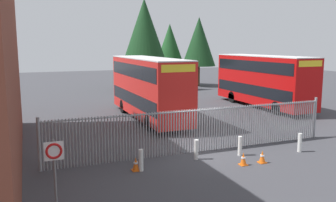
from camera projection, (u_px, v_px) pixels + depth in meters
The scene contains 15 objects.
ground_plane at pixel (147, 121), 25.30m from camera, with size 100.00×100.00×0.00m, color #3D3D42.
palisade_fence at pixel (198, 129), 17.80m from camera, with size 15.16×0.14×2.35m.
double_decker_bus_near_gate at pixel (148, 86), 25.51m from camera, with size 2.54×10.81×4.42m.
double_decker_bus_behind_fence_left at pixel (263, 79), 30.49m from camera, with size 2.54×10.81×4.42m.
bollard_near_left at pixel (141, 160), 15.17m from camera, with size 0.20×0.20×0.95m, color silver.
bollard_center_front at pixel (196, 150), 16.69m from camera, with size 0.20×0.20×0.95m, color silver.
bollard_near_right at pixel (240, 146), 17.30m from camera, with size 0.20×0.20×0.95m, color silver.
bollard_far_right at pixel (300, 143), 17.88m from camera, with size 0.20×0.20×0.95m, color silver.
traffic_cone_by_gate at pixel (136, 164), 15.24m from camera, with size 0.34×0.34×0.59m.
traffic_cone_mid_forecourt at pixel (243, 159), 15.93m from camera, with size 0.34×0.34×0.59m.
traffic_cone_near_kerb at pixel (262, 157), 16.24m from camera, with size 0.34×0.34×0.59m.
speed_limit_sign_post at pixel (54, 159), 11.22m from camera, with size 0.60×0.14×2.40m.
tree_tall_back at pixel (199, 42), 45.47m from camera, with size 4.32×4.32×8.78m.
tree_short_side at pixel (170, 46), 47.33m from camera, with size 4.09×4.09×8.06m.
tree_mid_row at pixel (144, 32), 40.94m from camera, with size 5.37×5.37×10.54m.
Camera 1 is at (-7.85, -15.54, 5.36)m, focal length 38.11 mm.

